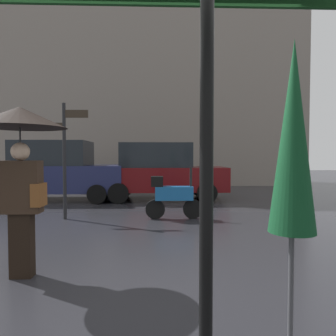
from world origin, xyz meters
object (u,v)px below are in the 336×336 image
at_px(folded_patio_umbrella_near, 293,153).
at_px(pedestrian_with_umbrella, 21,140).
at_px(street_signpost, 65,149).
at_px(parked_car_right, 160,171).
at_px(parked_scooter, 172,196).
at_px(parked_car_left, 58,171).

height_order(folded_patio_umbrella_near, pedestrian_with_umbrella, folded_patio_umbrella_near).
bearing_deg(street_signpost, pedestrian_with_umbrella, -81.68).
xyz_separation_m(pedestrian_with_umbrella, parked_car_right, (1.76, 6.73, -0.71)).
distance_m(pedestrian_with_umbrella, street_signpost, 3.57).
distance_m(parked_scooter, parked_car_left, 4.98).
bearing_deg(parked_scooter, parked_car_left, 128.43).
distance_m(pedestrian_with_umbrella, parked_car_left, 7.01).
height_order(folded_patio_umbrella_near, parked_car_right, folded_patio_umbrella_near).
bearing_deg(parked_scooter, parked_car_right, 84.35).
relative_size(parked_car_left, parked_car_right, 1.01).
xyz_separation_m(parked_car_left, street_signpost, (1.18, -3.24, 0.67)).
height_order(pedestrian_with_umbrella, street_signpost, street_signpost).
relative_size(pedestrian_with_umbrella, street_signpost, 0.76).
relative_size(parked_scooter, parked_car_left, 0.31).
xyz_separation_m(pedestrian_with_umbrella, parked_car_left, (-1.70, 6.77, -0.68)).
height_order(pedestrian_with_umbrella, parked_car_left, pedestrian_with_umbrella).
bearing_deg(parked_scooter, street_signpost, 168.73).
relative_size(folded_patio_umbrella_near, parked_scooter, 1.67).
bearing_deg(parked_car_right, folded_patio_umbrella_near, 81.21).
relative_size(folded_patio_umbrella_near, parked_car_right, 0.52).
relative_size(folded_patio_umbrella_near, parked_car_left, 0.52).
bearing_deg(parked_car_left, parked_car_right, -0.56).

